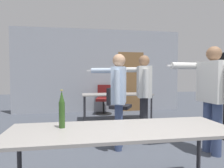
# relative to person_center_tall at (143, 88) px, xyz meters

# --- Properties ---
(back_wall) EXTENTS (5.70, 0.12, 2.80)m
(back_wall) POSITION_rel_person_center_tall_xyz_m (-0.60, 2.84, 0.39)
(back_wall) COLOR #A3A8B2
(back_wall) RESTS_ON ground_plane
(conference_table_near) EXTENTS (2.28, 0.77, 0.74)m
(conference_table_near) POSITION_rel_person_center_tall_xyz_m (-0.89, -2.01, -0.32)
(conference_table_near) COLOR gray
(conference_table_near) RESTS_ON ground_plane
(conference_table_far) EXTENTS (1.96, 0.66, 0.74)m
(conference_table_far) POSITION_rel_person_center_tall_xyz_m (-0.25, 1.54, -0.34)
(conference_table_far) COLOR gray
(conference_table_far) RESTS_ON ground_plane
(person_center_tall) EXTENTS (0.75, 0.78, 1.68)m
(person_center_tall) POSITION_rel_person_center_tall_xyz_m (0.00, 0.00, 0.00)
(person_center_tall) COLOR #28282D
(person_center_tall) RESTS_ON ground_plane
(person_left_plaid) EXTENTS (0.70, 0.73, 1.63)m
(person_left_plaid) POSITION_rel_person_center_tall_xyz_m (-0.66, -0.64, -0.01)
(person_left_plaid) COLOR #3D4C75
(person_left_plaid) RESTS_ON ground_plane
(person_near_casual) EXTENTS (0.85, 0.70, 1.73)m
(person_near_casual) POSITION_rel_person_center_tall_xyz_m (0.79, -1.09, 0.03)
(person_near_casual) COLOR #3D4C75
(person_near_casual) RESTS_ON ground_plane
(office_chair_far_right) EXTENTS (0.67, 0.65, 0.95)m
(office_chair_far_right) POSITION_rel_person_center_tall_xyz_m (-0.37, 0.87, -0.55)
(office_chair_far_right) COLOR black
(office_chair_far_right) RESTS_ON ground_plane
(office_chair_far_left) EXTENTS (0.55, 0.60, 0.93)m
(office_chair_far_left) POSITION_rel_person_center_tall_xyz_m (-0.52, 2.46, -0.56)
(office_chair_far_left) COLOR black
(office_chair_far_left) RESTS_ON ground_plane
(beer_bottle) EXTENTS (0.06, 0.06, 0.39)m
(beer_bottle) POSITION_rel_person_center_tall_xyz_m (-1.49, -1.88, -0.08)
(beer_bottle) COLOR #2D511E
(beer_bottle) RESTS_ON conference_table_near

